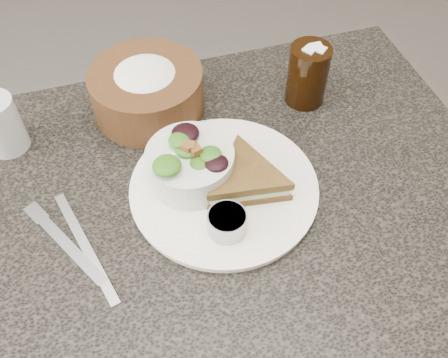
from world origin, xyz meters
The scene contains 11 objects.
dining_table centered at (0.00, 0.00, 0.38)m, with size 1.00×0.70×0.75m, color black.
dinner_plate centered at (0.05, 0.02, 0.76)m, with size 0.30×0.30×0.01m, color white.
sandwich centered at (0.08, 0.01, 0.78)m, with size 0.15×0.15×0.04m, color #543D1B, non-canonical shape.
salad_bowl centered at (0.00, 0.05, 0.80)m, with size 0.14×0.14×0.08m, color silver, non-canonical shape.
dressing_ramekin centered at (0.03, -0.06, 0.78)m, with size 0.06×0.06×0.04m, color #939495.
orange_wedge centered at (0.07, 0.08, 0.78)m, with size 0.06×0.06×0.03m, color #F15E01.
fork centered at (-0.20, -0.02, 0.75)m, with size 0.02×0.17×0.00m, color gray.
knife centered at (-0.18, -0.02, 0.75)m, with size 0.01×0.22×0.00m, color #B0B2B7.
bread_basket centered at (-0.03, 0.24, 0.81)m, with size 0.20×0.20×0.11m, color #54351B, non-canonical shape.
cola_glass centered at (0.26, 0.18, 0.81)m, with size 0.07×0.07×0.13m, color black, non-canonical shape.
water_glass centered at (-0.27, 0.22, 0.80)m, with size 0.07×0.07×0.10m, color #ADB3B7.
Camera 1 is at (-0.09, -0.45, 1.39)m, focal length 40.00 mm.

